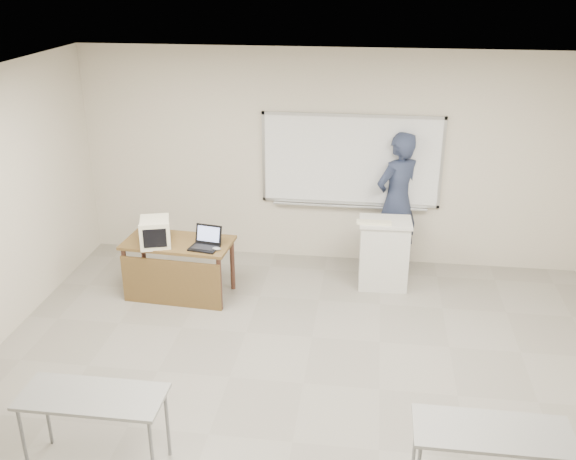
# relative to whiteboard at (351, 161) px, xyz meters

# --- Properties ---
(floor) EXTENTS (7.00, 8.00, 0.01)m
(floor) POSITION_rel_whiteboard_xyz_m (-0.30, -3.97, -1.49)
(floor) COLOR gray
(floor) RESTS_ON ground
(whiteboard) EXTENTS (2.48, 0.10, 1.31)m
(whiteboard) POSITION_rel_whiteboard_xyz_m (0.00, 0.00, 0.00)
(whiteboard) COLOR white
(whiteboard) RESTS_ON floor
(instructor_desk) EXTENTS (1.36, 0.68, 0.75)m
(instructor_desk) POSITION_rel_whiteboard_xyz_m (-2.10, -1.48, -0.95)
(instructor_desk) COLOR brown
(instructor_desk) RESTS_ON floor
(podium) EXTENTS (0.67, 0.49, 0.93)m
(podium) POSITION_rel_whiteboard_xyz_m (0.50, -0.77, -1.01)
(podium) COLOR white
(podium) RESTS_ON floor
(crt_monitor) EXTENTS (0.37, 0.42, 0.35)m
(crt_monitor) POSITION_rel_whiteboard_xyz_m (-2.35, -1.49, -0.56)
(crt_monitor) COLOR #EDE6C3
(crt_monitor) RESTS_ON instructor_desk
(laptop) EXTENTS (0.34, 0.32, 0.25)m
(laptop) POSITION_rel_whiteboard_xyz_m (-1.71, -1.49, -0.67)
(laptop) COLOR black
(laptop) RESTS_ON instructor_desk
(mouse) EXTENTS (0.12, 0.10, 0.04)m
(mouse) POSITION_rel_whiteboard_xyz_m (-1.55, -1.57, -0.71)
(mouse) COLOR gray
(mouse) RESTS_ON instructor_desk
(keyboard) EXTENTS (0.44, 0.15, 0.02)m
(keyboard) POSITION_rel_whiteboard_xyz_m (0.35, -0.89, -0.53)
(keyboard) COLOR #EDE6C3
(keyboard) RESTS_ON podium
(presenter) EXTENTS (0.85, 0.81, 1.94)m
(presenter) POSITION_rel_whiteboard_xyz_m (0.66, -0.10, -0.51)
(presenter) COLOR black
(presenter) RESTS_ON floor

